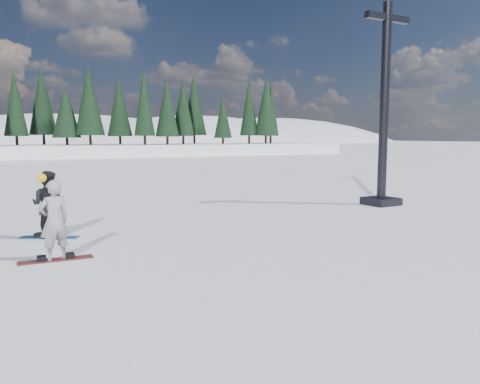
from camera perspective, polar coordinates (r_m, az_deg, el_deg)
name	(u,v)px	position (r m, az deg, el deg)	size (l,w,h in m)	color
ground	(54,261)	(10.72, -21.69, -7.83)	(420.00, 420.00, 0.00)	white
lift_tower	(384,125)	(18.62, 17.11, 7.86)	(2.08, 1.18, 7.52)	black
snowboarder_woman	(54,220)	(10.57, -21.74, -3.20)	(0.73, 0.59, 1.87)	#A8A9AE
snowboarder_man	(48,205)	(13.00, -22.36, -1.43)	(0.85, 0.66, 1.74)	black
snowboard_woman	(56,260)	(10.74, -21.53, -7.71)	(1.50, 0.28, 0.03)	maroon
snowboard_man	(50,237)	(13.15, -22.19, -5.14)	(1.50, 0.28, 0.03)	#1C5B9A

